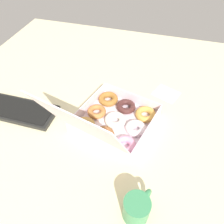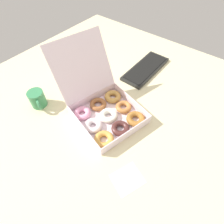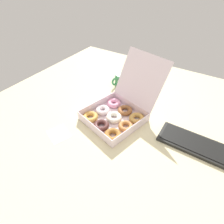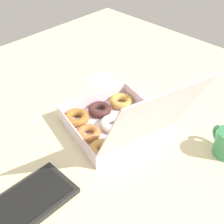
% 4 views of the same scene
% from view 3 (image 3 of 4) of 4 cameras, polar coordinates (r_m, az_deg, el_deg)
% --- Properties ---
extents(ground_plane, '(1.80, 1.80, 0.02)m').
position_cam_3_polar(ground_plane, '(1.07, 1.73, -3.38)').
color(ground_plane, beige).
extents(donut_box, '(0.41, 0.51, 0.34)m').
position_cam_3_polar(donut_box, '(1.06, 1.47, -0.43)').
color(donut_box, white).
rests_on(donut_box, ground_plane).
extents(keyboard, '(0.39, 0.15, 0.02)m').
position_cam_3_polar(keyboard, '(1.03, 25.81, -9.57)').
color(keyboard, black).
rests_on(keyboard, ground_plane).
extents(coffee_mug, '(0.09, 0.12, 0.09)m').
position_cam_3_polar(coffee_mug, '(1.37, 2.61, 10.50)').
color(coffee_mug, '#378553').
rests_on(coffee_mug, ground_plane).
extents(paper_napkin, '(0.15, 0.14, 0.00)m').
position_cam_3_polar(paper_napkin, '(1.04, -16.94, -6.81)').
color(paper_napkin, white).
rests_on(paper_napkin, ground_plane).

